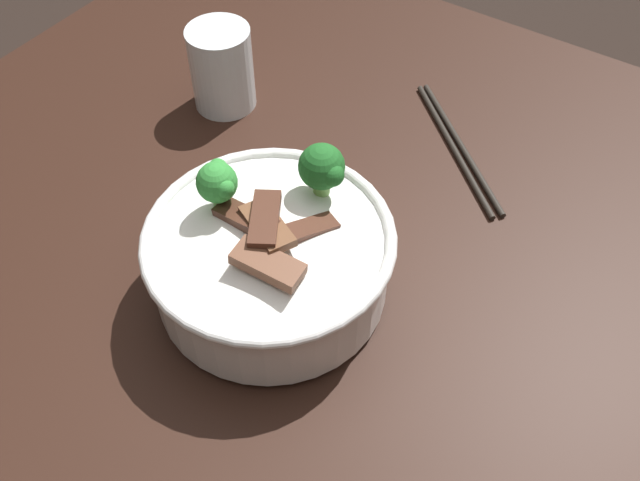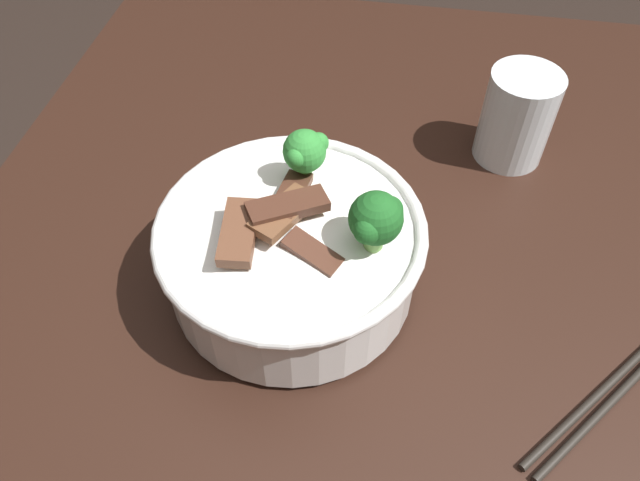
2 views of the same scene
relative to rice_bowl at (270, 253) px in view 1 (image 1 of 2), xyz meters
The scene contains 4 objects.
dining_table 0.21m from the rice_bowl, 50.50° to the left, with size 1.27×0.94×0.78m.
rice_bowl is the anchor object (origin of this frame).
drinking_glass 0.31m from the rice_bowl, 137.60° to the left, with size 0.08×0.08×0.11m.
chopsticks_pair 0.30m from the rice_bowl, 78.11° to the left, with size 0.19×0.17×0.01m.
Camera 1 is at (0.19, -0.43, 1.37)m, focal length 39.51 mm.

